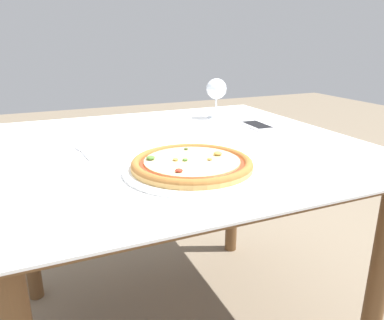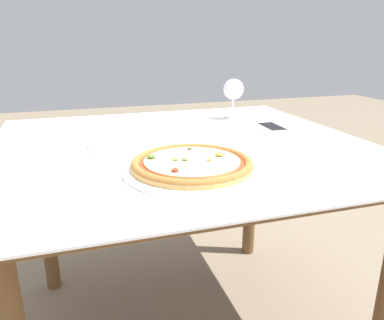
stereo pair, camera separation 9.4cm
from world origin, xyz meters
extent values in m
cube|color=brown|center=(0.00, 0.00, 0.72)|extent=(1.08, 1.00, 0.04)
cube|color=white|center=(0.00, 0.00, 0.74)|extent=(1.18, 1.10, 0.01)
cylinder|color=brown|center=(0.48, -0.44, 0.35)|extent=(0.06, 0.06, 0.70)
cylinder|color=brown|center=(-0.48, 0.44, 0.35)|extent=(0.06, 0.06, 0.70)
cylinder|color=brown|center=(0.48, 0.44, 0.35)|extent=(0.06, 0.06, 0.70)
cylinder|color=white|center=(-0.05, -0.26, 0.75)|extent=(0.35, 0.35, 0.01)
cylinder|color=tan|center=(-0.05, -0.26, 0.76)|extent=(0.31, 0.31, 0.01)
torus|color=#A3662D|center=(-0.05, -0.26, 0.77)|extent=(0.31, 0.31, 0.02)
cylinder|color=#BC381E|center=(-0.05, -0.26, 0.77)|extent=(0.26, 0.26, 0.00)
cylinder|color=beige|center=(-0.05, -0.26, 0.77)|extent=(0.24, 0.24, 0.00)
ellipsoid|color=#BC9342|center=(0.03, -0.25, 0.78)|extent=(0.02, 0.02, 0.01)
ellipsoid|color=#BC9342|center=(-0.01, -0.28, 0.78)|extent=(0.01, 0.01, 0.01)
ellipsoid|color=#4C7A33|center=(-0.14, -0.22, 0.78)|extent=(0.02, 0.02, 0.01)
ellipsoid|color=#BC9342|center=(-0.09, -0.25, 0.78)|extent=(0.01, 0.01, 0.01)
ellipsoid|color=#425123|center=(-0.03, -0.17, 0.78)|extent=(0.01, 0.01, 0.01)
ellipsoid|color=#4C7A33|center=(-0.07, -0.26, 0.78)|extent=(0.01, 0.01, 0.01)
ellipsoid|color=#A83323|center=(-0.11, -0.33, 0.78)|extent=(0.02, 0.02, 0.01)
cube|color=silver|center=(-0.27, -0.02, 0.75)|extent=(0.02, 0.11, 0.00)
cube|color=silver|center=(-0.28, 0.04, 0.75)|extent=(0.02, 0.02, 0.00)
cube|color=silver|center=(-0.29, 0.07, 0.75)|extent=(0.01, 0.05, 0.00)
cube|color=silver|center=(-0.28, 0.07, 0.75)|extent=(0.01, 0.05, 0.00)
cube|color=silver|center=(-0.28, 0.07, 0.75)|extent=(0.01, 0.05, 0.00)
cube|color=silver|center=(-0.27, 0.07, 0.75)|extent=(0.01, 0.05, 0.00)
cylinder|color=silver|center=(0.31, 0.31, 0.75)|extent=(0.07, 0.07, 0.00)
cylinder|color=silver|center=(0.31, 0.31, 0.79)|extent=(0.01, 0.01, 0.08)
sphere|color=silver|center=(0.31, 0.31, 0.87)|extent=(0.08, 0.08, 0.08)
cube|color=white|center=(0.38, 0.09, 0.75)|extent=(0.08, 0.15, 0.01)
cube|color=black|center=(0.38, 0.09, 0.76)|extent=(0.07, 0.13, 0.00)
camera|label=1|loc=(-0.41, -1.08, 1.07)|focal=35.00mm
camera|label=2|loc=(-0.32, -1.12, 1.07)|focal=35.00mm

